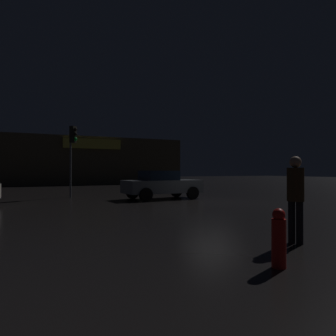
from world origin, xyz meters
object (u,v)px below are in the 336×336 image
Objects in this scene: traffic_signal_opposite at (73,142)px; fire_hydrant at (279,238)px; car_far at (162,184)px; pedestrian at (296,192)px; store_building at (85,161)px.

fire_hydrant is (0.55, -14.82, -2.62)m from traffic_signal_opposite.
car_far is at bearing 73.44° from fire_hydrant.
fire_hydrant is at bearing -87.87° from traffic_signal_opposite.
fire_hydrant is at bearing -145.06° from pedestrian.
car_far is 4.50× the size of fire_hydrant.
fire_hydrant is (-3.49, -11.75, -0.31)m from car_far.
traffic_signal_opposite is at bearing -103.71° from store_building.
fire_hydrant is (-4.18, -34.21, -2.13)m from store_building.
pedestrian is 1.97m from fire_hydrant.
car_far is at bearing 79.63° from pedestrian.
store_building is 23.13× the size of fire_hydrant.
pedestrian is (2.09, -13.74, -2.03)m from traffic_signal_opposite.
store_building is 5.32× the size of traffic_signal_opposite.
store_building is at bearing 76.29° from traffic_signal_opposite.
traffic_signal_opposite is 0.97× the size of car_far.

